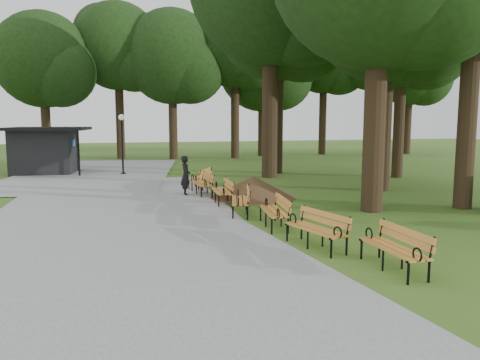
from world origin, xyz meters
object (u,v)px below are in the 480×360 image
object	(u,v)px
person	(186,176)
dirt_mound	(253,187)
bench_3	(240,201)
lamp_post	(122,132)
bench_6	(200,178)
lawn_tree_4	(277,16)
lawn_tree_1	(389,1)
bench_2	(274,211)
bench_0	(393,249)
bench_1	(315,230)
lawn_tree_5	(403,30)
kiosk	(44,150)
bench_5	(202,184)
bench_4	(221,191)

from	to	relation	value
person	dirt_mound	bearing A→B (deg)	-119.28
dirt_mound	bench_3	distance (m)	3.17
lamp_post	dirt_mound	distance (m)	10.43
bench_6	lawn_tree_4	bearing A→B (deg)	160.34
person	bench_6	size ratio (longest dim) A/B	0.83
lamp_post	lawn_tree_1	xyz separation A→B (m)	(10.47, -8.72, 5.38)
person	bench_2	world-z (taller)	person
bench_0	bench_1	size ratio (longest dim) A/B	1.00
bench_3	bench_6	xyz separation A→B (m)	(-0.18, 6.11, 0.00)
dirt_mound	lamp_post	bearing A→B (deg)	116.91
lamp_post	lawn_tree_5	distance (m)	15.46
lawn_tree_1	bench_2	bearing A→B (deg)	-141.86
kiosk	lawn_tree_5	world-z (taller)	lawn_tree_5
bench_3	bench_5	distance (m)	4.22
kiosk	bench_0	size ratio (longest dim) A/B	2.16
bench_6	lawn_tree_1	bearing A→B (deg)	97.65
person	kiosk	xyz separation A→B (m)	(-6.41, 9.58, 0.50)
lawn_tree_1	bench_3	bearing A→B (deg)	-155.08
bench_4	bench_2	bearing A→B (deg)	11.99
bench_2	kiosk	bearing A→B (deg)	-145.67
bench_3	bench_4	world-z (taller)	same
person	bench_3	world-z (taller)	person
kiosk	bench_6	xyz separation A→B (m)	(7.33, -7.64, -0.85)
bench_4	lamp_post	bearing A→B (deg)	-158.47
dirt_mound	bench_2	size ratio (longest dim) A/B	1.53
lawn_tree_1	bench_0	bearing A→B (deg)	-120.83
bench_4	bench_6	size ratio (longest dim) A/B	1.00
person	bench_1	bearing A→B (deg)	-169.36
bench_3	bench_4	bearing A→B (deg)	-162.08
kiosk	bench_6	size ratio (longest dim) A/B	2.16
dirt_mound	bench_1	bearing A→B (deg)	-94.97
lawn_tree_1	lawn_tree_4	size ratio (longest dim) A/B	0.91
dirt_mound	lawn_tree_1	world-z (taller)	lawn_tree_1
bench_4	bench_6	distance (m)	4.03
bench_1	lawn_tree_1	bearing A→B (deg)	124.95
bench_3	kiosk	bearing A→B (deg)	-136.99
bench_5	bench_6	size ratio (longest dim) A/B	1.00
dirt_mound	bench_5	bearing A→B (deg)	143.17
bench_4	lawn_tree_4	distance (m)	12.93
lamp_post	lawn_tree_4	distance (m)	10.47
bench_6	lawn_tree_1	xyz separation A→B (m)	(7.31, -2.79, 7.28)
bench_6	lawn_tree_1	world-z (taller)	lawn_tree_1
bench_0	bench_3	distance (m)	6.31
dirt_mound	bench_5	distance (m)	2.18
bench_0	bench_1	xyz separation A→B (m)	(-0.82, 1.90, 0.00)
person	bench_1	world-z (taller)	person
person	lawn_tree_5	size ratio (longest dim) A/B	0.15
bench_1	lawn_tree_1	size ratio (longest dim) A/B	0.17
bench_4	bench_5	world-z (taller)	same
bench_6	lawn_tree_1	size ratio (longest dim) A/B	0.17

